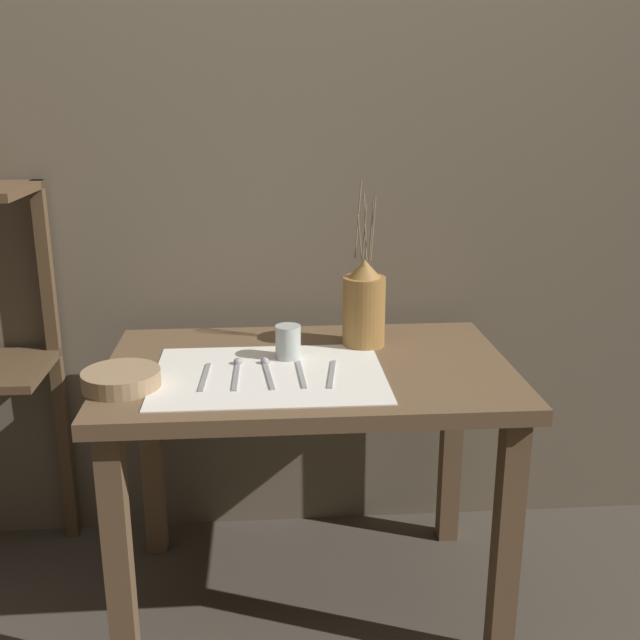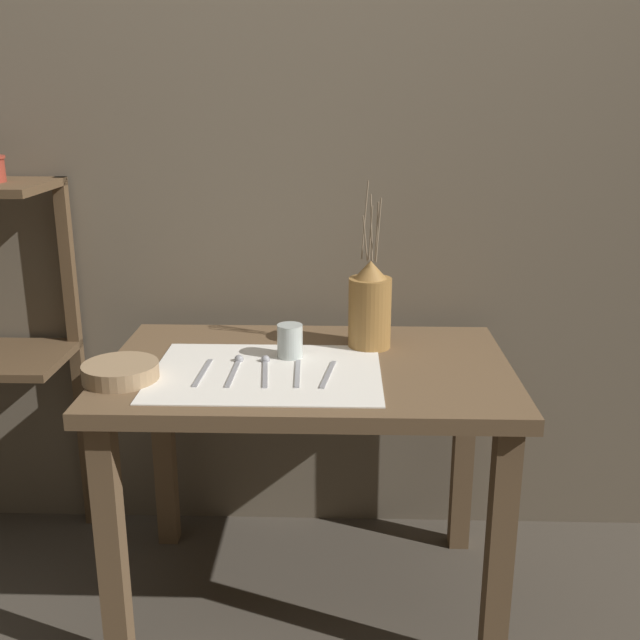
# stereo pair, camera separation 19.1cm
# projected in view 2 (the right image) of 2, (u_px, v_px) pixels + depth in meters

# --- Properties ---
(ground_plane) EXTENTS (12.00, 12.00, 0.00)m
(ground_plane) POSITION_uv_depth(u_px,v_px,m) (309.00, 596.00, 2.16)
(ground_plane) COLOR #473F35
(stone_wall_back) EXTENTS (7.00, 0.06, 2.40)m
(stone_wall_back) POSITION_uv_depth(u_px,v_px,m) (314.00, 160.00, 2.24)
(stone_wall_back) COLOR #6B5E4C
(stone_wall_back) RESTS_ON ground_plane
(wooden_table) EXTENTS (1.05, 0.68, 0.71)m
(wooden_table) POSITION_uv_depth(u_px,v_px,m) (309.00, 403.00, 1.98)
(wooden_table) COLOR brown
(wooden_table) RESTS_ON ground_plane
(linen_cloth) EXTENTS (0.58, 0.43, 0.00)m
(linen_cloth) POSITION_uv_depth(u_px,v_px,m) (267.00, 373.00, 1.89)
(linen_cloth) COLOR white
(linen_cloth) RESTS_ON wooden_table
(pitcher_with_flowers) EXTENTS (0.12, 0.12, 0.46)m
(pitcher_with_flowers) POSITION_uv_depth(u_px,v_px,m) (370.00, 307.00, 2.05)
(pitcher_with_flowers) COLOR olive
(pitcher_with_flowers) RESTS_ON wooden_table
(wooden_bowl) EXTENTS (0.19, 0.19, 0.04)m
(wooden_bowl) POSITION_uv_depth(u_px,v_px,m) (121.00, 372.00, 1.84)
(wooden_bowl) COLOR #9E7F5B
(wooden_bowl) RESTS_ON wooden_table
(glass_tumbler_near) EXTENTS (0.07, 0.07, 0.09)m
(glass_tumbler_near) POSITION_uv_depth(u_px,v_px,m) (290.00, 341.00, 1.98)
(glass_tumbler_near) COLOR #B7C1BC
(glass_tumbler_near) RESTS_ON wooden_table
(fork_inner) EXTENTS (0.02, 0.19, 0.00)m
(fork_inner) POSITION_uv_depth(u_px,v_px,m) (203.00, 372.00, 1.88)
(fork_inner) COLOR #939399
(fork_inner) RESTS_ON wooden_table
(spoon_outer) EXTENTS (0.02, 0.20, 0.02)m
(spoon_outer) POSITION_uv_depth(u_px,v_px,m) (237.00, 365.00, 1.93)
(spoon_outer) COLOR #939399
(spoon_outer) RESTS_ON wooden_table
(spoon_inner) EXTENTS (0.04, 0.20, 0.02)m
(spoon_inner) POSITION_uv_depth(u_px,v_px,m) (265.00, 365.00, 1.92)
(spoon_inner) COLOR #939399
(spoon_inner) RESTS_ON wooden_table
(fork_outer) EXTENTS (0.02, 0.19, 0.00)m
(fork_outer) POSITION_uv_depth(u_px,v_px,m) (298.00, 373.00, 1.87)
(fork_outer) COLOR #939399
(fork_outer) RESTS_ON wooden_table
(knife_center) EXTENTS (0.04, 0.19, 0.00)m
(knife_center) POSITION_uv_depth(u_px,v_px,m) (328.00, 374.00, 1.87)
(knife_center) COLOR #939399
(knife_center) RESTS_ON wooden_table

